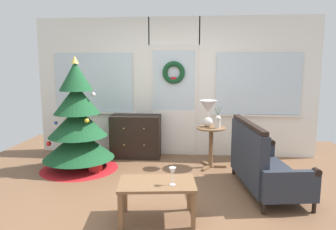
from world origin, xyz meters
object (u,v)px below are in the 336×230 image
Objects in this scene: dresser_cabinet at (136,136)px; flower_vase at (218,121)px; side_table at (211,139)px; wine_glass at (172,172)px; coffee_table at (157,188)px; gift_box at (96,168)px; settee_sofa at (261,164)px; table_lamp at (208,110)px; christmas_tree at (78,128)px.

flower_vase is at bearing -19.89° from dresser_cabinet.
side_table reaches higher than wine_glass.
side_table is at bearing 76.84° from wine_glass.
dresser_cabinet is 1.01× the size of coffee_table.
gift_box is (-1.18, 1.42, -0.28)m from coffee_table.
side_table reaches higher than coffee_table.
gift_box is at bearing 169.29° from settee_sofa.
table_lamp is 2.03m from gift_box.
settee_sofa is 2.30× the size of side_table.
gift_box is at bearing 129.79° from coffee_table.
gift_box is at bearing -115.66° from dresser_cabinet.
coffee_table is at bearing 160.90° from wine_glass.
christmas_tree is at bearing -170.65° from table_lamp.
side_table is (1.36, -0.47, 0.09)m from dresser_cabinet.
table_lamp is at bearing 125.74° from settee_sofa.
wine_glass is 2.07m from gift_box.
dresser_cabinet is 1.35× the size of side_table.
wine_glass is at bearing -103.16° from side_table.
flower_vase is at bearing 6.20° from christmas_tree.
christmas_tree is at bearing -173.80° from flower_vase.
coffee_table is (-0.63, -1.90, -0.12)m from side_table.
wine_glass is at bearing -44.41° from christmas_tree.
flower_vase is 2.00m from wine_glass.
coffee_table is at bearing -111.74° from flower_vase.
flower_vase is at bearing 68.26° from coffee_table.
christmas_tree is 2.03× the size of coffee_table.
coffee_table is at bearing -72.96° from dresser_cabinet.
flower_vase reaches higher than coffee_table.
flower_vase reaches higher than settee_sofa.
side_table is at bearing -33.69° from table_lamp.
table_lamp reaches higher than coffee_table.
gift_box is at bearing -165.16° from side_table.
dresser_cabinet is 2.60m from wine_glass.
table_lamp is at bearing 73.52° from coffee_table.
gift_box is (-0.46, -0.95, -0.30)m from dresser_cabinet.
christmas_tree is at bearing 167.06° from settee_sofa.
christmas_tree is at bearing 133.52° from coffee_table.
coffee_table is 0.28m from wine_glass.
flower_vase is 0.39× the size of coffee_table.
side_table is 1.55× the size of table_lamp.
wine_glass reaches higher than coffee_table.
settee_sofa is at bearing -10.71° from gift_box.
dresser_cabinet is 1.61m from flower_vase.
settee_sofa is at bearing -58.18° from flower_vase.
coffee_table is at bearing -143.44° from settee_sofa.
dresser_cabinet is at bearing 107.04° from coffee_table.
side_table is at bearing 71.55° from coffee_table.
dresser_cabinet reaches higher than coffee_table.
flower_vase is at bearing 121.82° from settee_sofa.
dresser_cabinet reaches higher than side_table.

